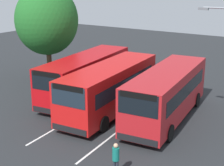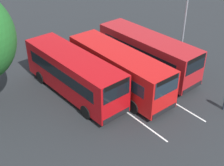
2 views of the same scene
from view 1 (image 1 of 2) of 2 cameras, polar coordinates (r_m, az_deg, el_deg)
ground_plane at (r=23.76m, az=1.07°, el=-4.35°), size 71.72×71.72×0.00m
bus_far_left at (r=25.54m, az=-4.40°, el=1.29°), size 9.87×3.67×3.19m
bus_center_left at (r=22.70m, az=-0.28°, el=-0.66°), size 9.83×3.37×3.19m
bus_center_right at (r=21.83m, az=9.22°, el=-1.61°), size 9.86×3.60×3.19m
pedestrian at (r=15.67m, az=0.63°, el=-12.30°), size 0.36×0.36×1.63m
depot_tree at (r=30.21m, az=-10.84°, el=10.29°), size 5.70×5.13×8.30m
lane_stripe_outer_left at (r=24.68m, az=-2.35°, el=-3.52°), size 14.88×1.23×0.01m
lane_stripe_inner_left at (r=22.93m, az=4.76°, el=-5.20°), size 14.88×1.23×0.01m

